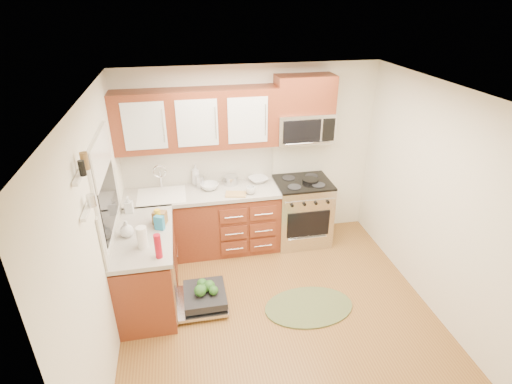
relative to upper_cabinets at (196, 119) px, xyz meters
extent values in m
plane|color=brown|center=(0.73, -1.57, -1.88)|extent=(3.50, 3.50, 0.00)
plane|color=white|center=(0.73, -1.57, 0.62)|extent=(3.50, 3.50, 0.00)
cube|color=white|center=(0.73, 0.18, -0.62)|extent=(3.50, 0.04, 2.50)
cube|color=white|center=(0.73, -3.33, -0.62)|extent=(3.50, 0.04, 2.50)
cube|color=white|center=(-1.02, -1.57, -0.62)|extent=(0.04, 3.50, 2.50)
cube|color=white|center=(2.48, -1.57, -0.62)|extent=(0.04, 3.50, 2.50)
cube|color=#622616|center=(0.00, -0.12, -1.45)|extent=(2.05, 0.60, 0.85)
cube|color=#622616|center=(-0.72, -1.05, -1.45)|extent=(0.60, 1.25, 0.85)
cube|color=#AEAB9F|center=(0.00, -0.14, -0.97)|extent=(2.07, 0.64, 0.05)
cube|color=#AEAB9F|center=(-0.71, -1.05, -0.97)|extent=(0.64, 1.27, 0.05)
cube|color=#AFAD9D|center=(0.00, 0.16, -0.67)|extent=(2.05, 0.02, 0.57)
cube|color=#AFAD9D|center=(-1.01, -1.05, -0.67)|extent=(0.02, 1.25, 0.57)
cube|color=#622616|center=(1.41, 0.00, 0.26)|extent=(0.76, 0.35, 0.47)
cube|color=white|center=(-0.98, -1.07, 0.00)|extent=(0.02, 0.96, 0.40)
cube|color=white|center=(-0.99, -1.92, 0.17)|extent=(0.04, 0.40, 0.03)
cube|color=white|center=(-0.99, -1.92, -0.12)|extent=(0.04, 0.40, 0.03)
cylinder|color=black|center=(1.50, -0.17, -0.90)|extent=(0.25, 0.25, 0.04)
cylinder|color=silver|center=(0.41, 0.02, -0.89)|extent=(0.20, 0.20, 0.12)
cube|color=tan|center=(0.43, -0.32, -0.94)|extent=(0.30, 0.23, 0.02)
cylinder|color=silver|center=(-0.01, 0.00, -0.87)|extent=(0.14, 0.14, 0.17)
cylinder|color=white|center=(-0.69, -1.32, -0.83)|extent=(0.14, 0.14, 0.24)
cylinder|color=gold|center=(-0.54, -0.92, -0.85)|extent=(0.08, 0.08, 0.21)
cylinder|color=#AE0E20|center=(-0.52, -1.53, -0.82)|extent=(0.09, 0.09, 0.26)
cube|color=brown|center=(-0.52, -0.86, -0.88)|extent=(0.17, 0.15, 0.15)
cube|color=teal|center=(-0.53, -0.99, -0.87)|extent=(0.12, 0.10, 0.16)
imported|color=#999999|center=(0.80, 0.03, -0.92)|extent=(0.32, 0.32, 0.06)
imported|color=#999999|center=(0.11, -0.08, -0.91)|extent=(0.27, 0.27, 0.08)
imported|color=#999999|center=(0.63, -0.32, -0.90)|extent=(0.14, 0.14, 0.10)
imported|color=#999999|center=(-0.06, 0.10, -0.80)|extent=(0.13, 0.13, 0.30)
imported|color=#999999|center=(-0.90, -0.52, -0.85)|extent=(0.10, 0.10, 0.21)
imported|color=#999999|center=(-0.87, -1.07, -0.86)|extent=(0.19, 0.19, 0.19)
camera|label=1|loc=(-0.21, -4.94, 1.43)|focal=28.00mm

